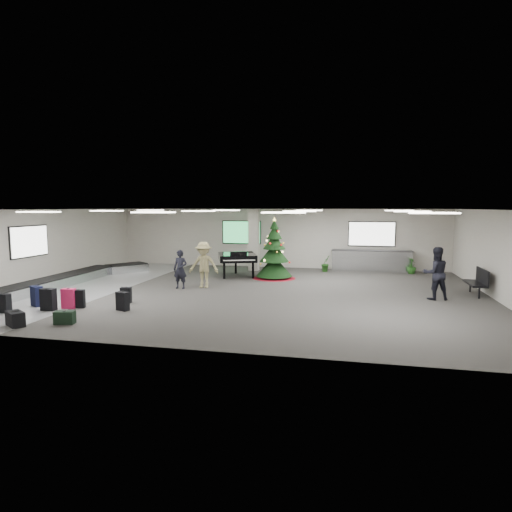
% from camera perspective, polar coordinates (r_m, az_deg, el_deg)
% --- Properties ---
extents(ground, '(18.00, 18.00, 0.00)m').
position_cam_1_polar(ground, '(16.85, -1.09, -4.74)').
color(ground, '#34312F').
rests_on(ground, ground).
extents(room_envelope, '(18.02, 14.02, 3.21)m').
position_cam_1_polar(room_envelope, '(17.29, -1.83, 3.34)').
color(room_envelope, beige).
rests_on(room_envelope, ground).
extents(baggage_carousel, '(2.28, 9.71, 0.43)m').
position_cam_1_polar(baggage_carousel, '(20.02, -23.58, -2.87)').
color(baggage_carousel, silver).
rests_on(baggage_carousel, ground).
extents(service_counter, '(4.05, 0.65, 1.08)m').
position_cam_1_polar(service_counter, '(22.93, 15.10, -0.57)').
color(service_counter, silver).
rests_on(service_counter, ground).
extents(suitcase_0, '(0.46, 0.26, 0.73)m').
position_cam_1_polar(suitcase_0, '(15.25, -25.94, -5.25)').
color(suitcase_0, black).
rests_on(suitcase_0, ground).
extents(suitcase_1, '(0.42, 0.29, 0.62)m').
position_cam_1_polar(suitcase_1, '(15.26, -22.57, -5.29)').
color(suitcase_1, black).
rests_on(suitcase_1, ground).
extents(pink_suitcase, '(0.45, 0.30, 0.67)m').
position_cam_1_polar(pink_suitcase, '(15.29, -23.70, -5.21)').
color(pink_suitcase, '#F21F5E').
rests_on(pink_suitcase, ground).
extents(suitcase_3, '(0.39, 0.26, 0.56)m').
position_cam_1_polar(suitcase_3, '(15.49, -16.95, -5.01)').
color(suitcase_3, black).
rests_on(suitcase_3, ground).
extents(navy_suitcase, '(0.51, 0.44, 0.70)m').
position_cam_1_polar(navy_suitcase, '(16.08, -27.19, -4.78)').
color(navy_suitcase, black).
rests_on(navy_suitcase, ground).
extents(suitcase_5, '(0.42, 0.26, 0.62)m').
position_cam_1_polar(suitcase_5, '(15.60, -30.55, -5.44)').
color(suitcase_5, black).
rests_on(suitcase_5, ground).
extents(green_duffel, '(0.59, 0.38, 0.38)m').
position_cam_1_polar(green_duffel, '(13.39, -24.15, -7.49)').
color(green_duffel, black).
rests_on(green_duffel, ground).
extents(suitcase_7, '(0.46, 0.34, 0.62)m').
position_cam_1_polar(suitcase_7, '(14.40, -17.36, -5.77)').
color(suitcase_7, black).
rests_on(suitcase_7, ground).
extents(black_duffel, '(0.71, 0.62, 0.43)m').
position_cam_1_polar(black_duffel, '(13.75, -29.43, -7.30)').
color(black_duffel, black).
rests_on(black_duffel, ground).
extents(christmas_tree, '(2.00, 2.00, 2.85)m').
position_cam_1_polar(christmas_tree, '(19.80, 2.44, -0.19)').
color(christmas_tree, maroon).
rests_on(christmas_tree, ground).
extents(grand_piano, '(2.32, 2.64, 1.26)m').
position_cam_1_polar(grand_piano, '(20.43, -2.52, -0.20)').
color(grand_piano, black).
rests_on(grand_piano, ground).
extents(bench, '(0.56, 1.60, 1.00)m').
position_cam_1_polar(bench, '(18.05, 27.51, -2.90)').
color(bench, black).
rests_on(bench, ground).
extents(traveler_a, '(0.59, 0.40, 1.58)m').
position_cam_1_polar(traveler_a, '(17.58, -10.06, -1.76)').
color(traveler_a, black).
rests_on(traveler_a, ground).
extents(traveler_b, '(1.27, 0.80, 1.88)m').
position_cam_1_polar(traveler_b, '(17.63, -6.99, -1.18)').
color(traveler_b, '#958B5C').
rests_on(traveler_b, ground).
extents(traveler_bench, '(1.05, 0.89, 1.89)m').
position_cam_1_polar(traveler_bench, '(16.52, 22.83, -2.15)').
color(traveler_bench, black).
rests_on(traveler_bench, ground).
extents(potted_plant_left, '(0.59, 0.61, 0.86)m').
position_cam_1_polar(potted_plant_left, '(22.17, 9.28, -0.96)').
color(potted_plant_left, '#1C4616').
rests_on(potted_plant_left, ground).
extents(potted_plant_right, '(0.50, 0.50, 0.78)m').
position_cam_1_polar(potted_plant_right, '(22.54, 20.05, -1.26)').
color(potted_plant_right, '#1C4616').
rests_on(potted_plant_right, ground).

